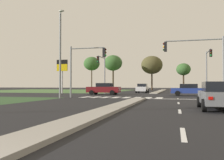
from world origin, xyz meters
TOP-DOWN VIEW (x-y plane):
  - ground_plane at (0.00, 30.00)m, footprint 200.00×200.00m
  - grass_verge_far_left at (-25.50, 54.50)m, footprint 35.00×35.00m
  - median_island_near at (0.00, 11.00)m, footprint 1.20×22.00m
  - median_island_far at (0.00, 55.00)m, footprint 1.20×36.00m
  - lane_dash_near at (3.50, 5.52)m, footprint 0.14×2.00m
  - lane_dash_second at (3.50, 11.52)m, footprint 0.14×2.00m
  - lane_dash_third at (3.50, 17.52)m, footprint 0.14×2.00m
  - lane_dash_fourth at (3.50, 23.52)m, footprint 0.14×2.00m
  - stop_bar_near at (3.80, 23.00)m, footprint 6.40×0.50m
  - crosswalk_bar_near at (-6.40, 24.80)m, footprint 0.70×2.80m
  - crosswalk_bar_second at (-5.25, 24.80)m, footprint 0.70×2.80m
  - crosswalk_bar_third at (-4.10, 24.80)m, footprint 0.70×2.80m
  - crosswalk_bar_fourth at (-2.95, 24.80)m, footprint 0.70×2.80m
  - crosswalk_bar_fifth at (-1.80, 24.80)m, footprint 0.70×2.80m
  - crosswalk_bar_sixth at (-0.65, 24.80)m, footprint 0.70×2.80m
  - crosswalk_bar_seventh at (0.50, 24.80)m, footprint 0.70×2.80m
  - crosswalk_bar_eighth at (1.65, 24.80)m, footprint 0.70×2.80m
  - car_maroon_near at (-6.43, 32.06)m, footprint 4.61×2.10m
  - car_white_third at (-2.40, 42.43)m, footprint 1.95×4.39m
  - car_blue_fourth at (4.95, 31.16)m, footprint 4.62×1.97m
  - car_grey_fifth at (5.52, 12.96)m, footprint 1.95×4.37m
  - traffic_signal_near_right at (5.59, 23.40)m, footprint 5.58×0.32m
  - traffic_signal_near_left at (-6.15, 23.40)m, footprint 4.07×0.32m
  - traffic_signal_far_right at (7.60, 34.88)m, footprint 0.32×4.98m
  - traffic_signal_far_left at (-7.60, 35.25)m, footprint 0.32×3.92m
  - street_lamp_second at (-7.94, 21.56)m, footprint 1.18×1.63m
  - fuel_price_totem at (-14.38, 35.40)m, footprint 1.80×0.24m
  - treeline_near at (-19.21, 63.97)m, footprint 4.43×4.43m
  - treeline_second at (-11.70, 58.38)m, footprint 4.52×4.52m
  - treeline_third at (-2.65, 63.44)m, footprint 5.49×5.49m
  - treeline_fourth at (5.13, 61.36)m, footprint 3.42×3.42m

SIDE VIEW (x-z plane):
  - ground_plane at x=0.00m, z-range 0.00..0.00m
  - grass_verge_far_left at x=-25.50m, z-range 0.00..0.01m
  - lane_dash_near at x=3.50m, z-range 0.00..0.01m
  - lane_dash_second at x=3.50m, z-range 0.00..0.01m
  - lane_dash_third at x=3.50m, z-range 0.00..0.01m
  - lane_dash_fourth at x=3.50m, z-range 0.00..0.01m
  - stop_bar_near at x=3.80m, z-range 0.00..0.01m
  - crosswalk_bar_near at x=-6.40m, z-range 0.00..0.01m
  - crosswalk_bar_second at x=-5.25m, z-range 0.00..0.01m
  - crosswalk_bar_third at x=-4.10m, z-range 0.00..0.01m
  - crosswalk_bar_fourth at x=-2.95m, z-range 0.00..0.01m
  - crosswalk_bar_fifth at x=-1.80m, z-range 0.00..0.01m
  - crosswalk_bar_sixth at x=-0.65m, z-range 0.00..0.01m
  - crosswalk_bar_seventh at x=0.50m, z-range 0.00..0.01m
  - crosswalk_bar_eighth at x=1.65m, z-range 0.00..0.01m
  - median_island_near at x=0.00m, z-range 0.00..0.14m
  - median_island_far at x=0.00m, z-range 0.00..0.14m
  - car_blue_fourth at x=4.95m, z-range 0.02..1.50m
  - car_grey_fifth at x=5.52m, z-range 0.02..1.52m
  - car_white_third at x=-2.40m, z-range 0.01..1.60m
  - car_maroon_near at x=-6.43m, z-range 0.02..1.64m
  - traffic_signal_near_left at x=-6.15m, z-range 1.01..6.50m
  - fuel_price_totem at x=-14.38m, z-range 1.23..6.65m
  - traffic_signal_far_left at x=-7.60m, z-range 1.04..6.88m
  - traffic_signal_near_right at x=5.59m, z-range 1.15..7.00m
  - traffic_signal_far_right at x=7.60m, z-range 1.15..7.29m
  - street_lamp_second at x=-7.94m, z-range 0.50..9.12m
  - treeline_fourth at x=5.13m, z-range 1.81..8.46m
  - treeline_third at x=-2.65m, z-range 2.10..10.99m
  - treeline_second at x=-11.70m, z-range 2.42..11.20m
  - treeline_near at x=-19.21m, z-range 2.69..11.88m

